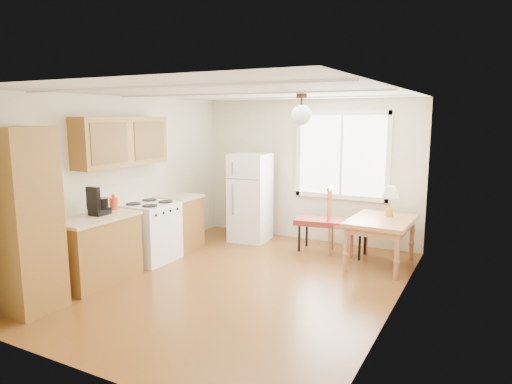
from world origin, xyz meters
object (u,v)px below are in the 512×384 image
Objects in this scene: dining_table at (381,226)px; refrigerator at (250,197)px; bench at (332,224)px; chair at (335,215)px.

refrigerator is at bearing 173.20° from dining_table.
bench is 0.89m from dining_table.
refrigerator is at bearing 168.53° from bench.
bench is at bearing 178.60° from chair.
chair is at bearing -7.87° from refrigerator.
dining_table reaches higher than bench.
bench is at bearing -8.17° from refrigerator.
bench is 0.15m from chair.
refrigerator reaches higher than chair.
dining_table is (2.39, -0.35, -0.17)m from refrigerator.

